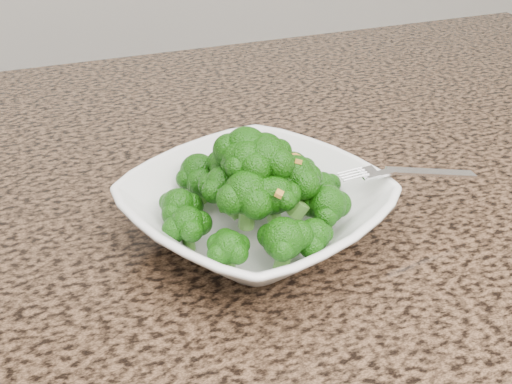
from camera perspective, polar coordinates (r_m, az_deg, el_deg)
name	(u,v)px	position (r m, az deg, el deg)	size (l,w,h in m)	color
granite_counter	(175,241)	(0.65, -7.20, -4.31)	(1.64, 1.04, 0.03)	brown
bowl	(256,211)	(0.61, 0.00, -1.74)	(0.23, 0.23, 0.06)	white
broccoli_pile	(256,152)	(0.57, 0.00, 3.55)	(0.20, 0.20, 0.07)	#165209
garlic_topping	(256,114)	(0.56, 0.00, 6.96)	(0.12, 0.12, 0.01)	gold
fork	(388,173)	(0.61, 11.67, 1.70)	(0.16, 0.03, 0.01)	silver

